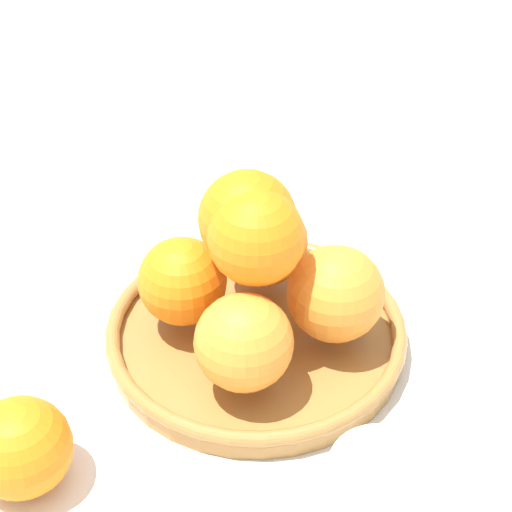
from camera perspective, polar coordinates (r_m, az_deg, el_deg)
The scene contains 4 objects.
ground_plane at distance 0.75m, azimuth 0.00°, elevation -5.95°, with size 4.00×4.00×0.00m, color silver.
fruit_bowl at distance 0.74m, azimuth 0.00°, elevation -5.20°, with size 0.26×0.26×0.03m.
orange_pile at distance 0.70m, azimuth 0.12°, elevation -0.82°, with size 0.18×0.19×0.14m.
stray_orange at distance 0.65m, azimuth -15.41°, elevation -12.21°, with size 0.07×0.07×0.07m, color orange.
Camera 1 is at (0.40, 0.37, 0.52)m, focal length 60.00 mm.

